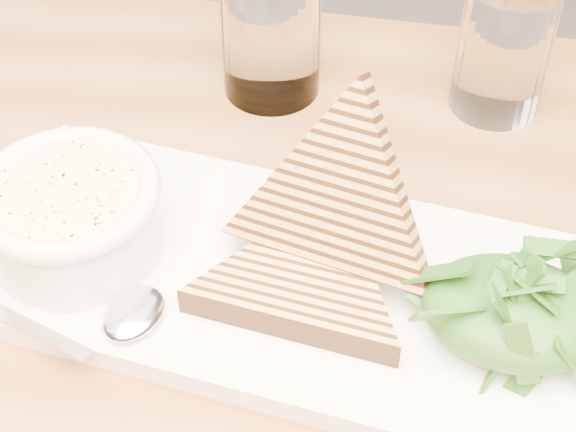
% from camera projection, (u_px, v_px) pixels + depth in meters
% --- Properties ---
extents(table_top, '(1.18, 0.83, 0.04)m').
position_uv_depth(table_top, '(287.00, 363.00, 0.56)').
color(table_top, brown).
rests_on(table_top, ground).
extents(platter, '(0.42, 0.20, 0.02)m').
position_uv_depth(platter, '(280.00, 282.00, 0.57)').
color(platter, white).
rests_on(platter, table_top).
extents(soup_bowl, '(0.11, 0.11, 0.04)m').
position_uv_depth(soup_bowl, '(74.00, 224.00, 0.57)').
color(soup_bowl, white).
rests_on(soup_bowl, platter).
extents(soup, '(0.09, 0.09, 0.01)m').
position_uv_depth(soup, '(67.00, 194.00, 0.55)').
color(soup, '#FEEB9A').
rests_on(soup, soup_bowl).
extents(bowl_rim, '(0.12, 0.12, 0.01)m').
position_uv_depth(bowl_rim, '(66.00, 192.00, 0.55)').
color(bowl_rim, white).
rests_on(bowl_rim, soup_bowl).
extents(sandwich_flat, '(0.17, 0.17, 0.02)m').
position_uv_depth(sandwich_flat, '(306.00, 281.00, 0.55)').
color(sandwich_flat, '#C88A4B').
rests_on(sandwich_flat, platter).
extents(sandwich_lean, '(0.18, 0.17, 0.18)m').
position_uv_depth(sandwich_lean, '(338.00, 200.00, 0.54)').
color(sandwich_lean, '#C88A4B').
rests_on(sandwich_lean, sandwich_flat).
extents(salad_base, '(0.11, 0.09, 0.04)m').
position_uv_depth(salad_base, '(513.00, 312.00, 0.52)').
color(salad_base, black).
rests_on(salad_base, platter).
extents(arugula_pile, '(0.11, 0.10, 0.05)m').
position_uv_depth(arugula_pile, '(515.00, 306.00, 0.51)').
color(arugula_pile, '#33691C').
rests_on(arugula_pile, platter).
extents(spoon_bowl, '(0.04, 0.05, 0.01)m').
position_uv_depth(spoon_bowl, '(134.00, 314.00, 0.54)').
color(spoon_bowl, silver).
rests_on(spoon_bowl, platter).
extents(spoon_handle, '(0.11, 0.04, 0.00)m').
position_uv_depth(spoon_handle, '(12.00, 319.00, 0.54)').
color(spoon_handle, silver).
rests_on(spoon_handle, platter).
extents(glass_near, '(0.08, 0.08, 0.12)m').
position_uv_depth(glass_near, '(271.00, 25.00, 0.69)').
color(glass_near, white).
rests_on(glass_near, table_top).
extents(glass_far, '(0.07, 0.07, 0.11)m').
position_uv_depth(glass_far, '(504.00, 48.00, 0.68)').
color(glass_far, white).
rests_on(glass_far, table_top).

